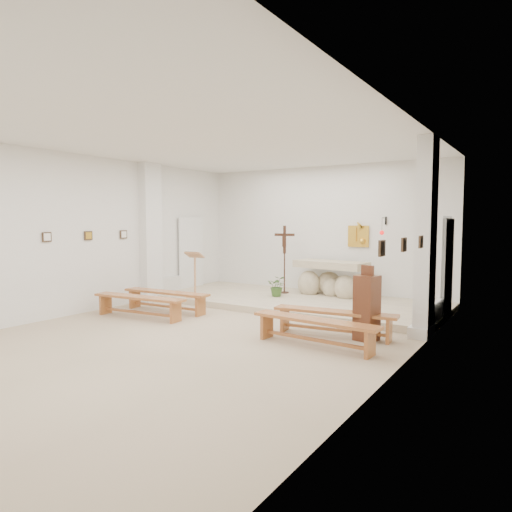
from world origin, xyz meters
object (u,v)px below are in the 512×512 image
Objects in this scene: crucifix_stand at (284,254)px; lectern at (195,274)px; bench_right_front at (334,317)px; bench_right_second at (315,326)px; bench_left_second at (139,302)px; altar at (330,281)px; bench_left_front at (166,296)px; donation_pedestal at (367,307)px.

lectern is at bearing -142.59° from crucifix_stand.
bench_right_second is (0.00, -0.81, 0.00)m from bench_right_front.
bench_left_second is (-4.08, -0.81, 0.00)m from bench_right_front.
bench_left_second is at bearing -114.99° from altar.
crucifix_stand is 4.67m from bench_right_second.
bench_left_front is 1.00× the size of bench_right_second.
lectern is at bearing 92.59° from bench_left_front.
bench_right_front is (4.08, 0.00, 0.00)m from bench_left_front.
bench_right_front is at bearing 5.17° from bench_left_second.
crucifix_stand is 4.37m from donation_pedestal.
donation_pedestal is at bearing -53.67° from crucifix_stand.
crucifix_stand is 0.80× the size of bench_left_second.
bench_left_front is 0.81m from bench_left_second.
donation_pedestal is (3.24, -2.88, -0.60)m from crucifix_stand.
bench_left_second is at bearing -175.59° from bench_right_front.
bench_right_second is (2.67, -3.75, -0.82)m from crucifix_stand.
bench_left_front is 1.00× the size of bench_right_front.
lectern is 0.53× the size of bench_right_second.
bench_right_front is (4.20, -1.14, -0.38)m from lectern.
bench_right_front is at bearing -57.88° from altar.
bench_left_second is at bearing -156.48° from donation_pedestal.
altar is 3.43m from lectern.
donation_pedestal is 1.06m from bench_right_second.
crucifix_stand is 0.80× the size of bench_right_front.
bench_left_front is at bearing -120.94° from altar.
bench_left_front is at bearing -127.61° from crucifix_stand.
crucifix_stand is (1.54, 1.79, 0.45)m from lectern.
altar is 3.60m from bench_right_front.
bench_left_front is at bearing 83.96° from bench_left_second.
lectern is 0.53× the size of bench_right_front.
crucifix_stand is 3.36m from bench_left_front.
bench_right_front is 1.00× the size of bench_right_second.
crucifix_stand is (-1.15, -0.32, 0.65)m from altar.
bench_left_second is 1.00× the size of bench_right_second.
bench_right_front is at bearing 93.74° from bench_right_second.
crucifix_stand reaches higher than lectern.
altar is 3.83m from donation_pedestal.
altar is at bearing 136.04° from donation_pedestal.
crucifix_stand is at bearing 151.28° from donation_pedestal.
altar is 0.87× the size of bench_right_second.
bench_right_second is (1.52, -4.07, -0.17)m from altar.
bench_right_second is (4.08, -0.81, 0.00)m from bench_left_front.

